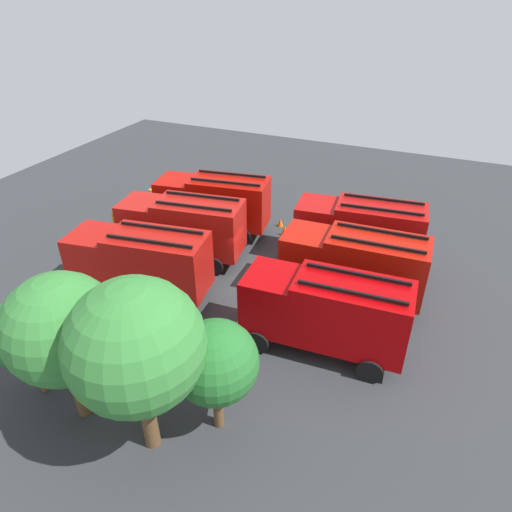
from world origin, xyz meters
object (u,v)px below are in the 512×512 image
(fire_truck_1, at_px, (214,201))
(firefighter_0, at_px, (116,221))
(firefighter_2, at_px, (179,343))
(tree_2, at_px, (62,329))
(fire_truck_5, at_px, (140,261))
(fire_truck_0, at_px, (359,229))
(traffic_cone_1, at_px, (369,236))
(fire_truck_4, at_px, (326,310))
(tree_0, at_px, (215,363))
(fire_truck_2, at_px, (353,263))
(traffic_cone_0, at_px, (285,230))
(tree_3, at_px, (27,333))
(traffic_cone_2, at_px, (280,222))
(tree_1, at_px, (136,347))
(fire_truck_3, at_px, (182,226))
(firefighter_1, at_px, (152,200))

(fire_truck_1, height_order, firefighter_0, fire_truck_1)
(firefighter_2, distance_m, tree_2, 5.27)
(fire_truck_5, bearing_deg, fire_truck_0, -148.70)
(fire_truck_5, bearing_deg, traffic_cone_1, -140.62)
(fire_truck_4, distance_m, traffic_cone_1, 10.79)
(tree_0, bearing_deg, fire_truck_2, -105.04)
(fire_truck_2, distance_m, traffic_cone_0, 7.62)
(tree_3, bearing_deg, traffic_cone_2, -102.24)
(firefighter_0, height_order, tree_3, tree_3)
(tree_2, bearing_deg, fire_truck_1, -81.43)
(firefighter_0, relative_size, traffic_cone_0, 2.45)
(traffic_cone_1, bearing_deg, tree_2, 67.70)
(firefighter_2, relative_size, tree_0, 0.39)
(fire_truck_0, bearing_deg, traffic_cone_1, -99.94)
(firefighter_2, distance_m, tree_1, 5.42)
(fire_truck_5, xyz_separation_m, firefighter_2, (-4.21, 3.34, -1.11))
(fire_truck_2, bearing_deg, tree_2, 53.65)
(fire_truck_3, xyz_separation_m, tree_0, (-7.27, 9.72, 0.97))
(fire_truck_3, relative_size, tree_1, 1.10)
(fire_truck_1, xyz_separation_m, traffic_cone_1, (-9.49, -2.72, -1.82))
(traffic_cone_2, bearing_deg, fire_truck_1, 32.83)
(tree_0, bearing_deg, fire_truck_0, -98.80)
(fire_truck_5, relative_size, tree_1, 1.10)
(fire_truck_2, bearing_deg, firefighter_2, 50.35)
(tree_2, xyz_separation_m, traffic_cone_2, (-1.43, -17.31, -3.84))
(fire_truck_5, relative_size, traffic_cone_0, 10.78)
(traffic_cone_0, bearing_deg, tree_2, 82.50)
(tree_3, bearing_deg, fire_truck_1, -90.06)
(fire_truck_0, bearing_deg, fire_truck_2, 92.35)
(fire_truck_4, bearing_deg, tree_0, 63.94)
(fire_truck_0, height_order, firefighter_1, fire_truck_0)
(fire_truck_1, height_order, fire_truck_3, same)
(fire_truck_1, xyz_separation_m, firefighter_2, (-4.19, 11.12, -1.11))
(fire_truck_0, height_order, firefighter_2, fire_truck_0)
(fire_truck_5, distance_m, firefighter_2, 5.49)
(fire_truck_3, bearing_deg, fire_truck_4, 147.77)
(firefighter_2, distance_m, traffic_cone_1, 14.84)
(firefighter_0, height_order, traffic_cone_1, firefighter_0)
(fire_truck_3, bearing_deg, traffic_cone_0, -140.25)
(tree_2, bearing_deg, traffic_cone_0, -97.50)
(fire_truck_3, xyz_separation_m, firefighter_0, (5.54, -0.84, -1.20))
(fire_truck_1, distance_m, fire_truck_3, 3.67)
(fire_truck_2, relative_size, tree_1, 1.07)
(firefighter_0, distance_m, traffic_cone_2, 10.66)
(fire_truck_5, height_order, firefighter_0, fire_truck_5)
(tree_3, xyz_separation_m, traffic_cone_0, (-4.40, -15.94, -2.58))
(firefighter_2, xyz_separation_m, traffic_cone_0, (-0.20, -12.41, -0.70))
(tree_0, bearing_deg, traffic_cone_0, -79.08)
(fire_truck_1, distance_m, traffic_cone_2, 4.76)
(fire_truck_1, xyz_separation_m, tree_3, (0.02, 14.65, 0.77))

